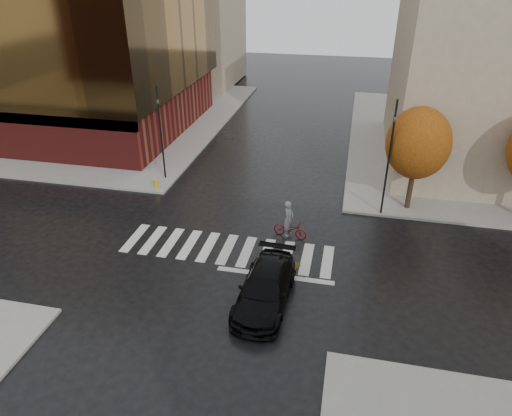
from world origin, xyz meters
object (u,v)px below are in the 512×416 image
Objects in this scene: fire_hydrant at (156,183)px; cyclist at (290,225)px; sedan at (265,288)px; traffic_light_nw at (160,128)px; traffic_light_ne at (390,152)px.

cyclist is at bearing -22.10° from fire_hydrant.
cyclist is 10.64m from fire_hydrant.
sedan is 7.05× the size of fire_hydrant.
sedan is at bearing -45.74° from fire_hydrant.
sedan reaches higher than fire_hydrant.
traffic_light_nw is at bearing 131.99° from sedan.
traffic_light_nw reaches higher than fire_hydrant.
traffic_light_nw reaches higher than cyclist.
fire_hydrant is at bearing 81.20° from cyclist.
traffic_light_ne is 9.18× the size of fire_hydrant.
sedan is 13.76m from fire_hydrant.
traffic_light_ne is (5.45, 9.66, 3.41)m from sedan.
cyclist is at bearing 82.77° from traffic_light_nw.
cyclist reaches higher than sedan.
sedan is 0.77× the size of traffic_light_ne.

